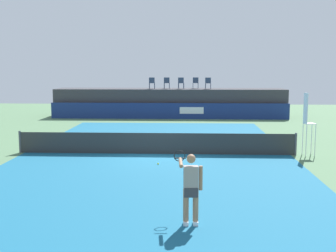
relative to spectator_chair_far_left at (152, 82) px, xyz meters
The scene contains 15 objects.
ground_plane 12.40m from the spectator_chair_far_left, 83.29° to the right, with size 48.00×48.00×0.00m, color #4C704C.
court_inner 15.32m from the spectator_chair_far_left, 84.62° to the right, with size 12.00×22.00×0.00m, color #16597A.
sponsor_wall 2.95m from the spectator_chair_far_left, 46.90° to the right, with size 18.00×0.22×1.20m.
spectator_platform 2.15m from the spectator_chair_far_left, 11.29° to the left, with size 18.00×2.80×2.20m, color #38383D.
spectator_chair_far_left is the anchor object (origin of this frame).
spectator_chair_left 1.18m from the spectator_chair_far_left, 11.19° to the left, with size 0.44×0.44×0.89m.
spectator_chair_center 2.29m from the spectator_chair_far_left, ahead, with size 0.47×0.47×0.89m.
spectator_chair_right 3.46m from the spectator_chair_far_left, ahead, with size 0.44×0.44×0.89m.
spectator_chair_far_right 4.40m from the spectator_chair_far_left, ahead, with size 0.48×0.48×0.89m.
umpire_chair 17.10m from the spectator_chair_far_left, 61.76° to the right, with size 0.49×0.49×2.76m.
tennis_net 15.25m from the spectator_chair_far_left, 84.62° to the right, with size 12.40×0.02×0.95m, color #2D2D2D.
net_post_near 15.91m from the spectator_chair_far_left, 107.68° to the right, with size 0.10×0.10×1.00m, color #4C4C51.
net_post_far 16.98m from the spectator_chair_far_left, 63.12° to the right, with size 0.10×0.10×1.00m, color #4C4C51.
tennis_player 24.07m from the spectator_chair_far_left, 83.00° to the right, with size 0.74×1.13×1.77m.
tennis_ball 17.50m from the spectator_chair_far_left, 84.47° to the right, with size 0.07×0.07×0.07m, color #D8EA33.
Camera 1 is at (1.44, -19.17, 3.85)m, focal length 46.53 mm.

